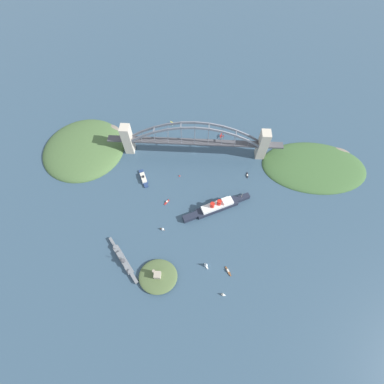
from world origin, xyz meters
The scene contains 17 objects.
ground_plane centered at (0.00, 0.00, 0.00)m, with size 1400.00×1400.00×0.00m, color #334C60.
harbor_arch_bridge centered at (0.00, 0.00, 27.88)m, with size 269.50×16.26×62.94m.
headland_west_shore centered at (-189.62, 17.27, 0.00)m, with size 161.10×100.32×17.00m.
headland_east_shore centered at (179.36, 0.28, 0.00)m, with size 131.12×132.86×27.57m.
ocean_liner centered at (-35.88, 99.44, 5.85)m, with size 95.68×50.69×20.23m.
naval_cruiser centered at (82.10, 180.11, 3.16)m, with size 47.81×57.15×17.36m.
harbor_ferry_steamer centered at (74.89, 54.79, 2.34)m, with size 18.92×32.62×7.72m.
fort_island_mid_harbor centered at (35.44, 198.16, 3.54)m, with size 47.86×42.93×15.56m.
seaplane_taxiing_near_bridge centered at (-43.31, -36.31, 2.19)m, with size 7.57×10.28×5.13m.
seaplane_second_in_formation centered at (41.63, -61.60, 1.93)m, with size 9.00×7.69×4.75m.
small_boat_0 centered at (-83.03, 40.21, 0.73)m, with size 2.73×10.30×2.01m.
small_boat_1 centered at (37.00, 135.36, 3.08)m, with size 6.54×4.84×6.52m.
small_boat_2 centered at (-23.07, 181.18, 4.55)m, with size 6.20×7.70×9.76m.
small_boat_3 centered at (-50.90, 186.58, 0.90)m, with size 7.71×11.92×2.53m.
small_boat_4 centered at (35.70, 93.17, 0.81)m, with size 6.81×9.21×2.29m.
small_boat_5 centered at (-44.11, 214.62, 2.74)m, with size 6.10×3.98×5.85m.
channel_marker_buoy centered at (20.90, 46.73, 1.12)m, with size 2.20×2.20×2.75m.
Camera 1 is at (-9.96, 265.81, 328.06)m, focal length 24.09 mm.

